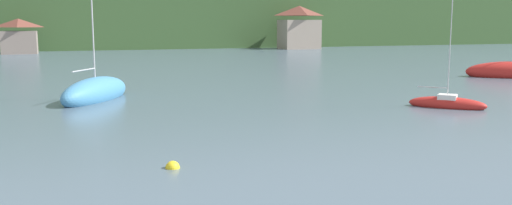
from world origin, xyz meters
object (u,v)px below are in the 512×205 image
Objects in this scene: shore_building_west at (19,37)px; sailboat_mid_1 at (447,104)px; mooring_buoy_near at (173,168)px; shore_building_westcentral at (299,28)px; sailboat_far_2 at (96,93)px.

sailboat_mid_1 reaches higher than shore_building_west.
mooring_buoy_near is (10.95, -74.94, -2.68)m from shore_building_west.
shore_building_westcentral is at bearing 119.13° from sailboat_mid_1.
sailboat_mid_1 is (-19.62, -67.60, -3.63)m from shore_building_westcentral.
mooring_buoy_near is at bearing -110.28° from sailboat_mid_1.
sailboat_far_2 is at bearing -80.88° from shore_building_west.
mooring_buoy_near is (1.80, -17.95, -0.47)m from sailboat_far_2.
shore_building_westcentral is at bearing -2.93° from sailboat_far_2.
sailboat_mid_1 is at bearing 24.41° from mooring_buoy_near.
sailboat_far_2 is (-19.42, 9.95, 0.23)m from sailboat_mid_1.
shore_building_westcentral is 1.20× the size of sailboat_mid_1.
shore_building_westcentral reaches higher than sailboat_mid_1.
shore_building_west is at bearing 98.31° from mooring_buoy_near.
shore_building_westcentral is 0.78× the size of sailboat_far_2.
sailboat_mid_1 is 19.35m from mooring_buoy_near.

